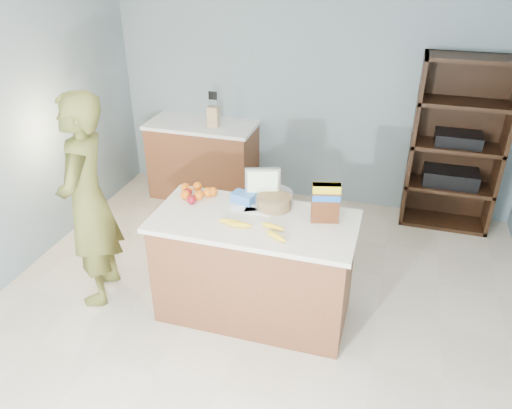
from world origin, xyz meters
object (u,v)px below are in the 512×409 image
(tv, at_px, (263,182))
(counter_peninsula, at_px, (254,271))
(shelving_unit, at_px, (456,147))
(person, at_px, (88,202))
(cereal_box, at_px, (326,200))

(tv, bearing_deg, counter_peninsula, -85.72)
(counter_peninsula, distance_m, tv, 0.72)
(shelving_unit, bearing_deg, tv, -132.18)
(counter_peninsula, bearing_deg, person, -174.24)
(person, distance_m, tv, 1.41)
(shelving_unit, distance_m, person, 3.63)
(tv, height_order, cereal_box, cereal_box)
(counter_peninsula, xyz_separation_m, cereal_box, (0.51, 0.12, 0.66))
(counter_peninsula, bearing_deg, tv, 94.28)
(cereal_box, bearing_deg, counter_peninsula, -166.75)
(person, relative_size, cereal_box, 5.88)
(counter_peninsula, relative_size, person, 0.86)
(shelving_unit, bearing_deg, counter_peninsula, -127.11)
(shelving_unit, relative_size, tv, 6.38)
(cereal_box, bearing_deg, person, -172.14)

